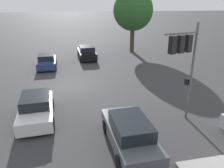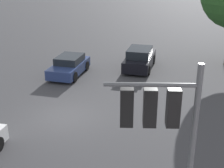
% 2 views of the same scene
% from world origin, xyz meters
% --- Properties ---
extents(ground_plane, '(300.00, 300.00, 0.00)m').
position_xyz_m(ground_plane, '(0.00, 0.00, 0.00)').
color(ground_plane, '#333335').
extents(traffic_signal, '(0.96, 2.19, 5.56)m').
position_xyz_m(traffic_signal, '(6.89, 5.80, 3.99)').
color(traffic_signal, '#515456').
rests_on(traffic_signal, ground_plane).
extents(crossing_car_0, '(4.10, 2.04, 1.38)m').
position_xyz_m(crossing_car_0, '(-6.18, -2.35, 0.67)').
color(crossing_car_0, navy).
rests_on(crossing_car_0, ground_plane).
extents(crossing_car_2, '(4.58, 2.10, 1.58)m').
position_xyz_m(crossing_car_2, '(-9.10, 2.18, 0.75)').
color(crossing_car_2, black).
rests_on(crossing_car_2, ground_plane).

